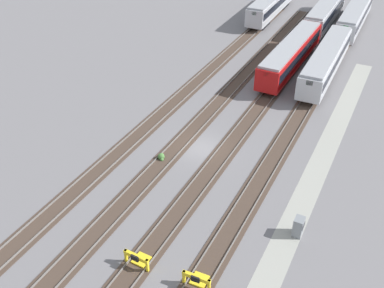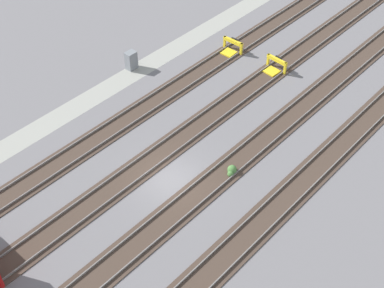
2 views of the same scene
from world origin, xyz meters
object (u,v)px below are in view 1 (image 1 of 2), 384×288
subway_car_front_row_right_inner (355,16)px  weed_clump (161,157)px  subway_car_front_row_rightmost (291,54)px  electrical_cabinet (298,227)px  subway_car_front_row_leftmost (272,4)px  subway_car_front_row_centre (326,61)px  subway_car_front_row_left_inner (326,12)px  bumper_stop_near_inner_track (139,259)px  bumper_stop_nearest_track (198,279)px

subway_car_front_row_right_inner → weed_clump: (-43.69, 9.38, -1.80)m
subway_car_front_row_rightmost → electrical_cabinet: (-28.27, -9.17, -1.24)m
electrical_cabinet → subway_car_front_row_right_inner: bearing=5.6°
subway_car_front_row_leftmost → subway_car_front_row_centre: size_ratio=1.00×
subway_car_front_row_centre → electrical_cabinet: bearing=-170.6°
subway_car_front_row_left_inner → subway_car_front_row_centre: bearing=-166.8°
subway_car_front_row_rightmost → electrical_cabinet: subway_car_front_row_rightmost is taller
subway_car_front_row_left_inner → subway_car_front_row_right_inner: 4.48m
subway_car_front_row_leftmost → subway_car_front_row_left_inner: same height
subway_car_front_row_leftmost → bumper_stop_near_inner_track: (-55.26, -8.98, -1.53)m
bumper_stop_near_inner_track → electrical_cabinet: (7.83, -9.14, 0.29)m
subway_car_front_row_leftmost → weed_clump: subway_car_front_row_leftmost is taller
subway_car_front_row_right_inner → bumper_stop_near_inner_track: (-55.27, 4.49, -1.53)m
subway_car_front_row_leftmost → subway_car_front_row_centre: bearing=-144.9°
subway_car_front_row_right_inner → bumper_stop_near_inner_track: size_ratio=8.98×
subway_car_front_row_centre → bumper_stop_near_inner_track: size_ratio=8.98×
bumper_stop_nearest_track → bumper_stop_near_inner_track: bearing=93.7°
subway_car_front_row_left_inner → subway_car_front_row_rightmost: bearing=179.8°
subway_car_front_row_rightmost → electrical_cabinet: size_ratio=11.28×
weed_clump → bumper_stop_nearest_track: bearing=-140.4°
subway_car_front_row_left_inner → bumper_stop_near_inner_track: bearing=180.0°
subway_car_front_row_rightmost → weed_clump: (-24.53, 4.85, -1.80)m
subway_car_front_row_right_inner → bumper_stop_nearest_track: (-54.98, 0.02, -1.53)m
subway_car_front_row_right_inner → electrical_cabinet: subway_car_front_row_right_inner is taller
subway_car_front_row_left_inner → bumper_stop_nearest_track: size_ratio=8.98×
bumper_stop_near_inner_track → electrical_cabinet: 12.04m
subway_car_front_row_leftmost → subway_car_front_row_right_inner: size_ratio=1.00×
subway_car_front_row_rightmost → bumper_stop_near_inner_track: (-36.11, -0.04, -1.53)m
bumper_stop_near_inner_track → subway_car_front_row_leftmost: bearing=9.2°
electrical_cabinet → subway_car_front_row_centre: bearing=9.4°
subway_car_front_row_right_inner → bumper_stop_nearest_track: 55.00m
subway_car_front_row_rightmost → electrical_cabinet: bearing=-162.0°
subway_car_front_row_centre → subway_car_front_row_right_inner: bearing=-0.1°
subway_car_front_row_centre → bumper_stop_nearest_track: bearing=-180.0°
subway_car_front_row_rightmost → bumper_stop_near_inner_track: 36.14m
subway_car_front_row_right_inner → bumper_stop_near_inner_track: bearing=175.4°
subway_car_front_row_centre → subway_car_front_row_right_inner: size_ratio=1.00×
subway_car_front_row_leftmost → subway_car_front_row_rightmost: same height
subway_car_front_row_left_inner → bumper_stop_near_inner_track: (-55.05, 0.02, -1.53)m
subway_car_front_row_right_inner → electrical_cabinet: (-47.44, -4.65, -1.24)m
subway_car_front_row_centre → subway_car_front_row_rightmost: 4.49m
bumper_stop_nearest_track → bumper_stop_near_inner_track: (-0.29, 4.47, 0.00)m
bumper_stop_nearest_track → electrical_cabinet: size_ratio=1.26×
subway_car_front_row_centre → subway_car_front_row_right_inner: same height
electrical_cabinet → weed_clump: bearing=75.1°
subway_car_front_row_leftmost → subway_car_front_row_right_inner: same height
subway_car_front_row_right_inner → weed_clump: subway_car_front_row_right_inner is taller
electrical_cabinet → weed_clump: 14.53m
bumper_stop_near_inner_track → weed_clump: (11.58, 4.89, -0.27)m
subway_car_front_row_rightmost → bumper_stop_nearest_track: size_ratio=8.99×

